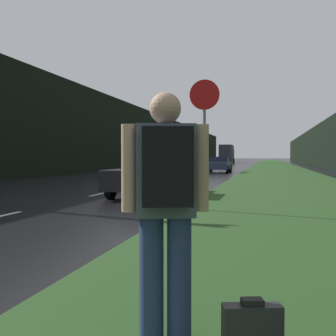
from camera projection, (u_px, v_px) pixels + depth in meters
grass_verge at (278, 171)px, 38.04m from camera, size 6.00×240.00×0.02m
lane_stripe_c at (107, 192)px, 15.32m from camera, size 0.12×3.00×0.01m
lane_stripe_d at (156, 181)px, 22.13m from camera, size 0.12×3.00×0.01m
lane_stripe_e at (183, 175)px, 28.93m from camera, size 0.12×3.00×0.01m
treeline_far_side at (139, 139)px, 51.42m from camera, size 2.00×140.00×6.98m
treeline_near_side at (332, 145)px, 46.31m from camera, size 2.00×140.00×5.25m
stop_sign at (204, 130)px, 10.08m from camera, size 0.72×0.07×3.15m
hitchhiker_with_backpack at (166, 200)px, 2.90m from camera, size 0.59×0.50×1.76m
suitcase at (252, 332)px, 2.68m from camera, size 0.40×0.23×0.41m
car_passing_near at (149, 175)px, 14.26m from camera, size 1.83×4.71×1.36m
car_passing_far at (219, 164)px, 34.51m from camera, size 1.86×4.10×1.29m
car_oncoming at (197, 162)px, 46.08m from camera, size 1.88×4.26×1.39m
delivery_truck at (227, 154)px, 78.92m from camera, size 2.37×8.38×3.45m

